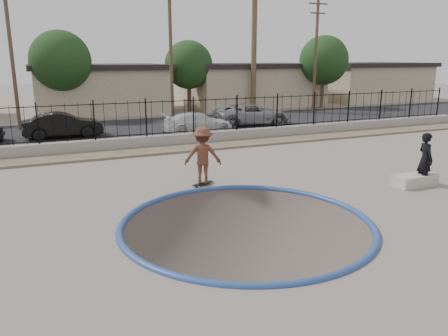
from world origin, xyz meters
name	(u,v)px	position (x,y,z in m)	size (l,w,h in m)	color
ground	(141,162)	(0.00, 12.00, -1.10)	(120.00, 120.00, 2.20)	#70655D
bowl_pit	(246,224)	(0.00, -1.00, 0.00)	(6.84, 6.84, 1.80)	#493E38
coping_ring	(246,224)	(0.00, -1.00, 0.00)	(7.04, 7.04, 0.20)	navy
rock_strip	(153,151)	(0.00, 9.20, 0.06)	(42.00, 1.60, 0.11)	#8C785C
retaining_wall	(147,142)	(0.00, 10.30, 0.30)	(42.00, 0.45, 0.60)	gray
fence	(146,118)	(0.00, 10.30, 1.50)	(40.00, 0.04, 1.80)	black
street	(122,128)	(0.00, 17.00, 0.02)	(90.00, 8.00, 0.04)	black
house_center	(99,88)	(0.00, 26.50, 1.97)	(10.60, 8.60, 3.90)	tan
house_east	(250,84)	(14.00, 26.50, 1.97)	(12.60, 8.60, 3.90)	tan
house_east_far	(367,81)	(28.00, 26.50, 1.97)	(11.60, 8.60, 3.90)	tan
palm_right	(254,21)	(12.00, 22.00, 7.33)	(2.30, 2.30, 10.30)	brown
utility_pole_left	(11,53)	(-6.00, 19.00, 4.70)	(1.70, 0.24, 9.00)	#473323
utility_pole_mid	(171,50)	(4.00, 19.00, 4.96)	(1.70, 0.24, 9.50)	#473323
utility_pole_right	(316,54)	(16.00, 19.00, 4.70)	(1.70, 0.24, 9.00)	#473323
street_tree_left	(61,61)	(-3.00, 23.00, 4.19)	(4.32, 4.32, 6.36)	#473323
street_tree_mid	(189,65)	(7.00, 24.00, 3.84)	(3.96, 3.96, 5.83)	#473323
street_tree_right	(324,60)	(19.00, 22.00, 4.19)	(4.32, 4.32, 6.36)	#473323
skater	(203,158)	(0.24, 2.99, 1.01)	(1.30, 0.75, 2.01)	brown
skateboard	(203,183)	(0.24, 2.99, 0.06)	(0.90, 0.54, 0.08)	black
videographer	(425,159)	(7.50, -0.12, 0.95)	(0.69, 0.45, 1.90)	black
concrete_ledge	(415,180)	(7.17, -0.06, 0.20)	(1.60, 0.70, 0.40)	#B3AD9F
car_b	(63,125)	(-3.67, 15.00, 0.74)	(1.50, 4.29, 1.41)	black
car_c	(198,123)	(3.87, 13.40, 0.64)	(1.71, 4.20, 1.22)	silver
car_d	(252,114)	(8.36, 15.00, 0.75)	(2.37, 5.15, 1.43)	gray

